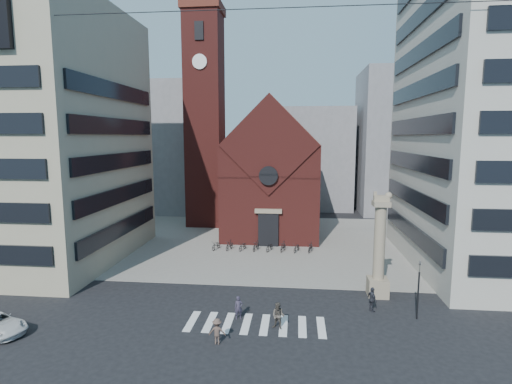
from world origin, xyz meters
TOP-DOWN VIEW (x-y plane):
  - ground at (0.00, 0.00)m, footprint 120.00×120.00m
  - piazza at (0.00, 19.00)m, footprint 46.00×30.00m
  - zebra_crossing at (0.55, -3.00)m, footprint 10.20×3.20m
  - church at (0.00, 25.04)m, footprint 12.00×16.65m
  - campanile at (-10.00, 28.00)m, footprint 5.50×5.50m
  - building_left at (-24.00, 10.00)m, footprint 18.00×20.00m
  - bg_block_left at (-20.00, 40.00)m, footprint 16.00×14.00m
  - bg_block_mid at (6.00, 45.00)m, footprint 14.00×12.00m
  - bg_block_right at (22.00, 42.00)m, footprint 16.00×14.00m
  - lion_column at (10.01, 3.00)m, footprint 1.63×1.60m
  - traffic_light at (12.00, -1.00)m, footprint 0.13×0.16m
  - pedestrian_0 at (-0.75, -2.27)m, footprint 0.71×0.58m
  - pedestrian_1 at (2.16, -3.50)m, footprint 1.07×0.94m
  - pedestrian_2 at (9.00, -0.07)m, footprint 0.83×1.19m
  - pedestrian_3 at (-1.59, -5.87)m, footprint 1.10×0.67m
  - scooter_0 at (-5.87, 14.86)m, footprint 1.19×2.02m
  - scooter_1 at (-4.33, 14.86)m, footprint 1.03×1.93m
  - scooter_2 at (-2.79, 14.86)m, footprint 1.19×2.02m
  - scooter_3 at (-1.25, 14.86)m, footprint 1.03×1.93m
  - scooter_4 at (0.29, 14.86)m, footprint 1.19×2.02m
  - scooter_5 at (1.83, 14.86)m, footprint 1.03×1.93m
  - scooter_6 at (3.38, 14.86)m, footprint 1.19×2.02m
  - scooter_7 at (4.92, 14.86)m, footprint 1.03×1.93m

SIDE VIEW (x-z plane):
  - ground at x=0.00m, z-range 0.00..0.00m
  - zebra_crossing at x=0.55m, z-range 0.00..0.01m
  - piazza at x=0.00m, z-range 0.00..0.05m
  - scooter_0 at x=-5.87m, z-range 0.05..1.05m
  - scooter_2 at x=-2.79m, z-range 0.05..1.05m
  - scooter_4 at x=0.29m, z-range 0.05..1.05m
  - scooter_6 at x=3.38m, z-range 0.05..1.05m
  - scooter_1 at x=-4.33m, z-range 0.05..1.17m
  - scooter_3 at x=-1.25m, z-range 0.05..1.17m
  - scooter_5 at x=1.83m, z-range 0.05..1.17m
  - scooter_7 at x=4.92m, z-range 0.05..1.17m
  - pedestrian_3 at x=-1.59m, z-range 0.00..1.66m
  - pedestrian_0 at x=-0.75m, z-range 0.00..1.67m
  - pedestrian_1 at x=2.16m, z-range 0.00..1.85m
  - pedestrian_2 at x=9.00m, z-range 0.00..1.88m
  - traffic_light at x=12.00m, z-range 0.14..4.44m
  - lion_column at x=10.01m, z-range -0.88..7.79m
  - church at x=0.00m, z-range -1.02..16.98m
  - bg_block_mid at x=6.00m, z-range 0.00..18.00m
  - bg_block_left at x=-20.00m, z-range 0.00..22.00m
  - bg_block_right at x=22.00m, z-range 0.00..24.00m
  - building_left at x=-24.00m, z-range 0.00..26.00m
  - campanile at x=-10.00m, z-range 0.14..31.34m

